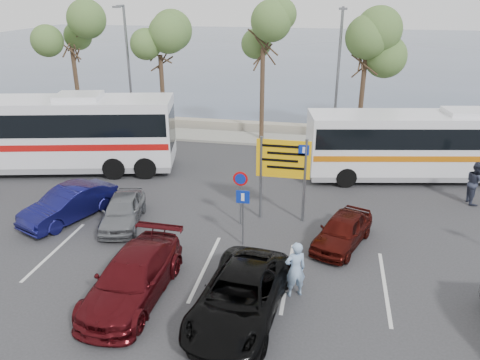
% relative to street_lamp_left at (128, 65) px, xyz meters
% --- Properties ---
extents(ground, '(120.00, 120.00, 0.00)m').
position_rel_street_lamp_left_xyz_m(ground, '(10.00, -13.52, -4.60)').
color(ground, '#2F2F31').
rests_on(ground, ground).
extents(kerb_strip, '(44.00, 2.40, 0.15)m').
position_rel_street_lamp_left_xyz_m(kerb_strip, '(10.00, 0.48, -4.52)').
color(kerb_strip, gray).
rests_on(kerb_strip, ground).
extents(seawall, '(48.00, 0.80, 0.60)m').
position_rel_street_lamp_left_xyz_m(seawall, '(10.00, 2.48, -4.30)').
color(seawall, '#9F967F').
rests_on(seawall, ground).
extents(sea, '(140.00, 140.00, 0.00)m').
position_rel_street_lamp_left_xyz_m(sea, '(10.00, 46.48, -4.59)').
color(sea, '#3E4E63').
rests_on(sea, ground).
extents(tree_far_left, '(3.20, 3.20, 7.60)m').
position_rel_street_lamp_left_xyz_m(tree_far_left, '(-4.00, 0.48, 1.73)').
color(tree_far_left, '#382619').
rests_on(tree_far_left, kerb_strip).
extents(tree_left, '(3.20, 3.20, 7.20)m').
position_rel_street_lamp_left_xyz_m(tree_left, '(2.00, 0.48, 1.41)').
color(tree_left, '#382619').
rests_on(tree_left, kerb_strip).
extents(tree_mid, '(3.20, 3.20, 8.00)m').
position_rel_street_lamp_left_xyz_m(tree_mid, '(8.50, 0.48, 2.06)').
color(tree_mid, '#382619').
rests_on(tree_mid, kerb_strip).
extents(tree_right, '(3.20, 3.20, 7.40)m').
position_rel_street_lamp_left_xyz_m(tree_right, '(14.50, 0.48, 1.57)').
color(tree_right, '#382619').
rests_on(tree_right, kerb_strip).
extents(street_lamp_left, '(0.45, 1.15, 8.01)m').
position_rel_street_lamp_left_xyz_m(street_lamp_left, '(0.00, 0.00, 0.00)').
color(street_lamp_left, slate).
rests_on(street_lamp_left, kerb_strip).
extents(street_lamp_right, '(0.45, 1.15, 8.01)m').
position_rel_street_lamp_left_xyz_m(street_lamp_right, '(13.00, 0.00, 0.00)').
color(street_lamp_right, slate).
rests_on(street_lamp_right, kerb_strip).
extents(direction_sign, '(2.20, 0.12, 3.60)m').
position_rel_street_lamp_left_xyz_m(direction_sign, '(11.00, -10.32, -2.17)').
color(direction_sign, slate).
rests_on(direction_sign, ground).
extents(sign_no_stop, '(0.60, 0.08, 2.35)m').
position_rel_street_lamp_left_xyz_m(sign_no_stop, '(9.40, -11.13, -3.02)').
color(sign_no_stop, slate).
rests_on(sign_no_stop, ground).
extents(sign_parking, '(0.50, 0.07, 2.25)m').
position_rel_street_lamp_left_xyz_m(sign_parking, '(9.80, -12.73, -3.13)').
color(sign_parking, slate).
rests_on(sign_parking, ground).
extents(lane_markings, '(12.02, 4.20, 0.01)m').
position_rel_street_lamp_left_xyz_m(lane_markings, '(8.86, -14.52, -4.60)').
color(lane_markings, silver).
rests_on(lane_markings, ground).
extents(coach_bus_left, '(13.57, 5.70, 4.14)m').
position_rel_street_lamp_left_xyz_m(coach_bus_left, '(-1.80, -7.02, -2.68)').
color(coach_bus_left, white).
rests_on(coach_bus_left, ground).
extents(coach_bus_right, '(11.86, 4.61, 3.62)m').
position_rel_street_lamp_left_xyz_m(coach_bus_right, '(17.50, -4.40, -2.92)').
color(coach_bus_right, white).
rests_on(coach_bus_right, ground).
extents(car_silver_a, '(2.21, 3.87, 1.24)m').
position_rel_street_lamp_left_xyz_m(car_silver_a, '(4.63, -12.02, -3.98)').
color(car_silver_a, slate).
rests_on(car_silver_a, ground).
extents(car_blue, '(2.98, 4.46, 1.39)m').
position_rel_street_lamp_left_xyz_m(car_blue, '(2.23, -12.02, -3.90)').
color(car_blue, '#0F0F48').
rests_on(car_blue, ground).
extents(car_maroon, '(2.15, 4.97, 1.43)m').
position_rel_street_lamp_left_xyz_m(car_maroon, '(7.03, -16.60, -3.89)').
color(car_maroon, '#4A0C10').
rests_on(car_maroon, ground).
extents(car_red, '(2.64, 3.87, 1.22)m').
position_rel_street_lamp_left_xyz_m(car_red, '(13.50, -12.02, -3.99)').
color(car_red, '#3F0C09').
rests_on(car_red, ground).
extents(suv_black, '(2.78, 5.19, 1.39)m').
position_rel_street_lamp_left_xyz_m(suv_black, '(10.50, -16.89, -3.91)').
color(suv_black, black).
rests_on(suv_black, ground).
extents(pedestrian_near, '(0.82, 0.71, 1.90)m').
position_rel_street_lamp_left_xyz_m(pedestrian_near, '(12.00, -15.52, -3.65)').
color(pedestrian_near, '#8CA9CB').
rests_on(pedestrian_near, ground).
extents(pedestrian_far, '(0.85, 1.04, 1.97)m').
position_rel_street_lamp_left_xyz_m(pedestrian_far, '(19.36, -7.02, -3.62)').
color(pedestrian_far, '#2D3244').
rests_on(pedestrian_far, ground).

